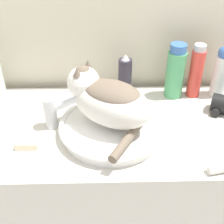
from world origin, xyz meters
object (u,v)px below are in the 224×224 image
Objects in this scene: faucet at (53,110)px; shampoo_bottle_tall at (196,72)px; mouthwash_bottle at (175,72)px; cat at (108,99)px; hairspray_can_black at (125,77)px; lotion_bottle_white at (221,72)px; soap_bar at (28,143)px.

faucet is 0.57m from shampoo_bottle_tall.
mouthwash_bottle reaches higher than faucet.
cat is 0.25m from hairspray_can_black.
shampoo_bottle_tall is 0.10m from lotion_bottle_white.
mouthwash_bottle is 3.02× the size of soap_bar.
hairspray_can_black is at bearing -180.00° from mouthwash_bottle.
mouthwash_bottle reaches higher than lotion_bottle_white.
soap_bar is at bearing -157.32° from lotion_bottle_white.
soap_bar is (-0.61, -0.30, -0.09)m from shampoo_bottle_tall.
shampoo_bottle_tall is at bearing 25.91° from soap_bar.
lotion_bottle_white is at bearing 22.68° from soap_bar.
lotion_bottle_white reaches higher than soap_bar.
mouthwash_bottle is (0.27, 0.23, -0.03)m from cat.
cat is 1.87× the size of hairspray_can_black.
cat is 2.44× the size of faucet.
cat is at bearing 14.22° from soap_bar.
faucet is 0.63× the size of mouthwash_bottle.
shampoo_bottle_tall is 1.04× the size of lotion_bottle_white.
cat is 1.56× the size of shampoo_bottle_tall.
lotion_bottle_white is (0.10, 0.00, -0.00)m from shampoo_bottle_tall.
cat reaches higher than soap_bar.
mouthwash_bottle is at bearing 180.00° from lotion_bottle_white.
faucet is 1.91× the size of soap_bar.
lotion_bottle_white reaches higher than hairspray_can_black.
soap_bar is at bearing 46.24° from cat.
hairspray_can_black is at bearing 41.65° from soap_bar.
mouthwash_bottle is 0.18m from lotion_bottle_white.
lotion_bottle_white is at bearing 28.73° from faucet.
shampoo_bottle_tall is (0.35, 0.23, -0.03)m from cat.
cat is 0.50m from lotion_bottle_white.
hairspray_can_black is 2.49× the size of soap_bar.
hairspray_can_black is (-0.28, 0.00, -0.02)m from shampoo_bottle_tall.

